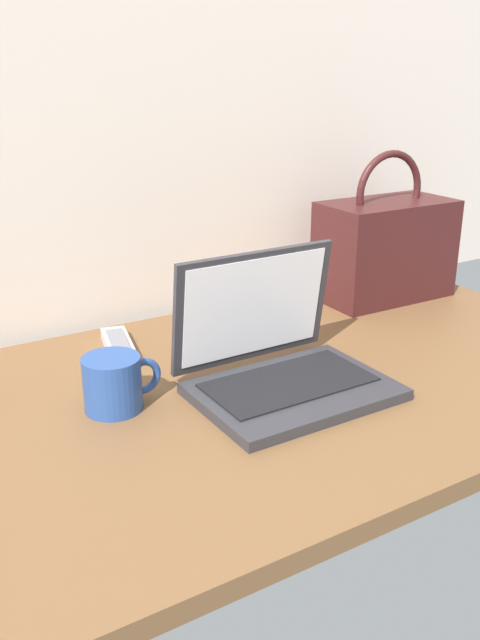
# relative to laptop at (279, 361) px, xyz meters

# --- Properties ---
(desk) EXTENTS (1.60, 0.76, 0.03)m
(desk) POSITION_rel_laptop_xyz_m (-0.12, 0.03, -0.06)
(desk) COLOR brown
(desk) RESTS_ON ground
(laptop) EXTENTS (0.31, 0.25, 0.22)m
(laptop) POSITION_rel_laptop_xyz_m (0.00, 0.00, 0.00)
(laptop) COLOR #2D2D33
(laptop) RESTS_ON desk
(coffee_mug) EXTENTS (0.13, 0.09, 0.09)m
(coffee_mug) POSITION_rel_laptop_xyz_m (-0.26, 0.07, -0.00)
(coffee_mug) COLOR #26478C
(coffee_mug) RESTS_ON desk
(remote_control_near) EXTENTS (0.08, 0.17, 0.02)m
(remote_control_near) POSITION_rel_laptop_xyz_m (-0.17, 0.27, -0.03)
(remote_control_near) COLOR #B7B7B7
(remote_control_near) RESTS_ON desk
(handbag) EXTENTS (0.30, 0.17, 0.33)m
(handbag) POSITION_rel_laptop_xyz_m (0.47, 0.27, 0.07)
(handbag) COLOR #3F1919
(handbag) RESTS_ON desk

